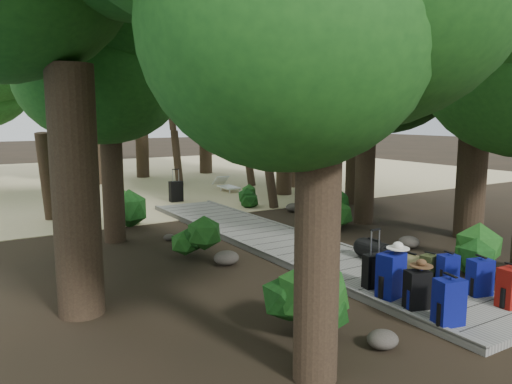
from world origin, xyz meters
TOP-DOWN VIEW (x-y plane):
  - ground at (0.00, 0.00)m, footprint 120.00×120.00m
  - sand_beach at (0.00, 16.00)m, footprint 40.00×22.00m
  - boardwalk at (0.00, 1.00)m, footprint 2.00×12.00m
  - backpack_left_a at (-0.77, -4.24)m, footprint 0.45×0.36m
  - backpack_left_b at (-0.66, -3.58)m, footprint 0.42×0.36m
  - backpack_left_c at (-0.64, -3.02)m, footprint 0.50×0.40m
  - backpack_right_a at (0.64, -4.31)m, footprint 0.40×0.29m
  - backpack_right_b at (0.69, -3.73)m, footprint 0.43×0.35m
  - backpack_right_c at (0.76, -3.06)m, footprint 0.38×0.30m
  - backpack_right_d at (0.69, -2.71)m, footprint 0.35×0.28m
  - duffel_right_khaki at (0.68, -2.26)m, footprint 0.39×0.56m
  - duffel_right_black at (0.67, -1.32)m, footprint 0.42×0.66m
  - suitcase_on_boardwalk at (-0.54, -2.54)m, footprint 0.41×0.27m
  - lone_suitcase_on_sand at (0.21, 8.09)m, footprint 0.47×0.28m
  - hat_brown at (-0.60, -3.58)m, footprint 0.36×0.36m
  - hat_white at (-0.56, -3.07)m, footprint 0.37×0.37m
  - kayak at (-2.69, 10.23)m, footprint 1.81×2.92m
  - sun_lounger at (3.05, 9.31)m, footprint 0.67×1.80m
  - tree_right_b at (4.54, -0.79)m, footprint 5.84×5.84m
  - tree_right_c at (3.48, 1.90)m, footprint 4.62×4.62m
  - tree_right_d at (5.64, 4.51)m, footprint 6.55×6.55m
  - tree_right_e at (4.52, 7.45)m, footprint 4.87×4.87m
  - tree_right_f at (6.19, 8.88)m, footprint 5.11×5.11m
  - tree_left_a at (-3.20, -4.24)m, footprint 4.50×4.50m
  - tree_left_c at (-3.32, 3.56)m, footprint 4.28×4.28m
  - tree_back_a at (-1.03, 14.45)m, footprint 5.16×5.16m
  - tree_back_b at (1.65, 15.81)m, footprint 5.13×5.13m
  - tree_back_c at (5.19, 15.81)m, footprint 5.39×5.39m
  - palm_right_a at (2.67, 5.46)m, footprint 4.25×4.25m
  - palm_right_b at (4.70, 10.52)m, footprint 4.70×4.70m
  - palm_right_c at (2.24, 12.17)m, footprint 4.63×4.63m
  - palm_left_a at (-4.48, 7.08)m, footprint 4.96×4.96m
  - rock_left_a at (-1.93, -4.11)m, footprint 0.44×0.40m
  - rock_left_b at (-2.22, -2.32)m, footprint 0.38×0.34m
  - rock_left_c at (-1.91, 0.34)m, footprint 0.54×0.49m
  - rock_left_d at (-2.14, 2.93)m, footprint 0.29×0.26m
  - rock_right_a at (2.11, -3.29)m, footprint 0.39×0.35m
  - rock_right_b at (2.37, -0.75)m, footprint 0.52×0.47m
  - rock_right_c at (1.62, 1.94)m, footprint 0.28×0.25m
  - rock_right_d at (2.73, 4.35)m, footprint 0.51×0.46m
  - shrub_left_a at (-2.56, -3.24)m, footprint 1.21×1.21m
  - shrub_left_b at (-2.25, 1.12)m, footprint 0.95×0.95m
  - shrub_left_c at (-2.55, 4.91)m, footprint 1.12×1.12m
  - shrub_right_a at (1.82, -2.81)m, footprint 1.01×1.01m
  - shrub_right_b at (2.35, 1.96)m, footprint 1.18×1.18m
  - shrub_right_c at (1.90, 5.90)m, footprint 0.74×0.74m

SIDE VIEW (x-z plane):
  - ground at x=0.00m, z-range 0.00..0.00m
  - sand_beach at x=0.00m, z-range 0.00..0.02m
  - boardwalk at x=0.00m, z-range 0.00..0.12m
  - rock_right_c at x=1.62m, z-range 0.00..0.15m
  - rock_left_d at x=-2.14m, z-range 0.00..0.16m
  - rock_left_b at x=-2.22m, z-range 0.00..0.21m
  - rock_right_a at x=2.11m, z-range 0.00..0.21m
  - rock_left_a at x=-1.93m, z-range 0.00..0.24m
  - rock_right_d at x=2.73m, z-range 0.00..0.28m
  - rock_right_b at x=2.37m, z-range 0.00..0.29m
  - rock_left_c at x=-1.91m, z-range 0.00..0.30m
  - kayak at x=-2.69m, z-range 0.02..0.31m
  - duffel_right_khaki at x=0.68m, z-range 0.12..0.47m
  - sun_lounger at x=3.05m, z-range 0.02..0.59m
  - duffel_right_black at x=0.67m, z-range 0.12..0.53m
  - shrub_right_c at x=1.90m, z-range 0.00..0.66m
  - backpack_right_d at x=0.69m, z-range 0.12..0.61m
  - lone_suitcase_on_sand at x=0.21m, z-range 0.02..0.76m
  - backpack_right_c at x=0.76m, z-range 0.12..0.69m
  - suitcase_on_boardwalk at x=-0.54m, z-range 0.12..0.71m
  - shrub_left_b at x=-2.25m, z-range 0.00..0.86m
  - backpack_left_b at x=-0.66m, z-range 0.12..0.79m
  - shrub_right_a at x=1.82m, z-range 0.00..0.91m
  - backpack_right_b at x=0.69m, z-range 0.12..0.79m
  - backpack_right_a at x=0.64m, z-range 0.12..0.81m
  - backpack_left_a at x=-0.77m, z-range 0.12..0.87m
  - shrub_left_c at x=-2.55m, z-range 0.00..1.01m
  - shrub_right_b at x=2.35m, z-range 0.00..1.06m
  - backpack_left_c at x=-0.64m, z-range 0.12..0.94m
  - shrub_left_a at x=-2.56m, z-range 0.00..1.09m
  - hat_brown at x=-0.60m, z-range 0.79..0.89m
  - hat_white at x=-0.56m, z-range 0.94..1.07m
  - palm_right_a at x=2.67m, z-range 0.00..7.24m
  - palm_right_c at x=2.24m, z-range 0.00..7.36m
  - tree_left_c at x=-3.32m, z-range 0.00..7.44m
  - tree_left_a at x=-3.20m, z-range 0.00..7.51m
  - palm_left_a at x=-4.48m, z-range 0.00..7.89m
  - tree_right_c at x=3.48m, z-range 0.00..8.00m
  - tree_right_e at x=4.52m, z-range 0.00..8.77m
  - tree_back_a at x=-1.03m, z-range 0.00..8.93m
  - palm_right_b at x=4.70m, z-range 0.00..9.08m
  - tree_right_f at x=6.19m, z-range 0.00..9.13m
  - tree_back_b at x=1.65m, z-range 0.00..9.15m
  - tree_back_c at x=5.19m, z-range 0.00..9.70m
  - tree_right_b at x=4.54m, z-range 0.00..10.43m
  - tree_right_d at x=5.64m, z-range 0.00..12.00m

